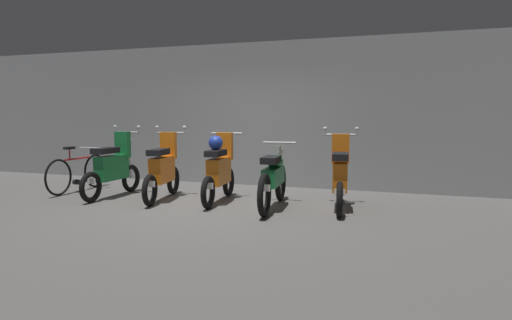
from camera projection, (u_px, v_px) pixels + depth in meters
ground_plane at (207, 207)px, 7.20m from camera, size 80.00×80.00×0.00m
back_wall at (259, 115)px, 9.48m from camera, size 16.00×0.30×2.98m
motorbike_slot_0 at (113, 168)px, 8.13m from camera, size 0.59×1.68×1.29m
motorbike_slot_1 at (163, 170)px, 7.84m from camera, size 0.58×1.67×1.29m
motorbike_slot_2 at (219, 169)px, 7.62m from camera, size 0.56×1.68×1.18m
motorbike_slot_3 at (274, 177)px, 7.13m from camera, size 0.56×1.95×1.03m
motorbike_slot_4 at (340, 176)px, 7.05m from camera, size 0.58×1.68×1.29m
bicycle at (78, 173)px, 8.72m from camera, size 0.50×1.73×0.89m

